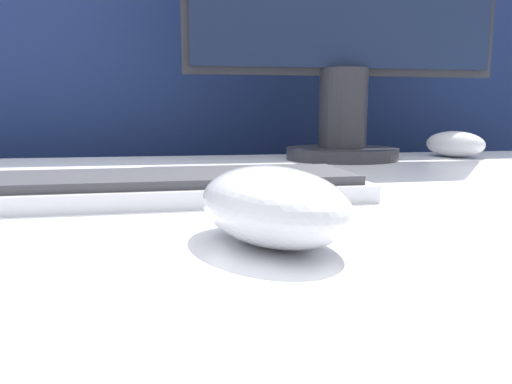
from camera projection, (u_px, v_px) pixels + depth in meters
partition_panel at (167, 196)px, 1.06m from camera, size 5.00×0.03×1.23m
computer_mouse_near at (267, 205)px, 0.31m from camera, size 0.11×0.14×0.05m
keyboard at (154, 187)px, 0.46m from camera, size 0.39×0.13×0.02m
computer_mouse_far at (453, 144)px, 0.89m from camera, size 0.11×0.13×0.05m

